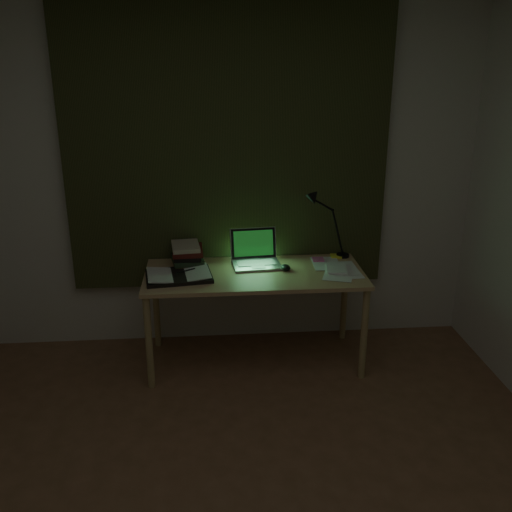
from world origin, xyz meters
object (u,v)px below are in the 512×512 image
at_px(open_textbook, 179,275).
at_px(loose_papers, 329,268).
at_px(book_stack, 187,254).
at_px(desk_lamp, 344,223).
at_px(laptop, 257,250).
at_px(desk, 255,317).

xyz_separation_m(open_textbook, loose_papers, (1.00, 0.07, -0.01)).
height_order(book_stack, loose_papers, book_stack).
height_order(open_textbook, desk_lamp, desk_lamp).
distance_m(laptop, open_textbook, 0.56).
bearing_deg(loose_papers, laptop, 167.53).
height_order(laptop, open_textbook, laptop).
xyz_separation_m(open_textbook, book_stack, (0.05, 0.23, 0.06)).
bearing_deg(book_stack, open_textbook, -102.20).
relative_size(book_stack, desk_lamp, 0.49).
distance_m(desk, loose_papers, 0.61).
distance_m(laptop, desk_lamp, 0.66).
bearing_deg(book_stack, laptop, -6.82).
relative_size(laptop, loose_papers, 1.13).
xyz_separation_m(laptop, open_textbook, (-0.52, -0.17, -0.10)).
xyz_separation_m(desk, desk_lamp, (0.65, 0.25, 0.58)).
relative_size(book_stack, loose_papers, 0.75).
height_order(desk, desk_lamp, desk_lamp).
bearing_deg(desk, book_stack, 158.86).
distance_m(desk, desk_lamp, 0.91).
relative_size(desk, laptop, 4.01).
bearing_deg(loose_papers, desk_lamp, 59.00).
xyz_separation_m(desk, laptop, (0.03, 0.12, 0.45)).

